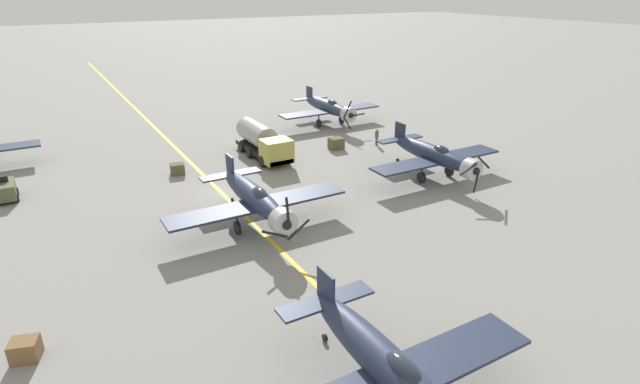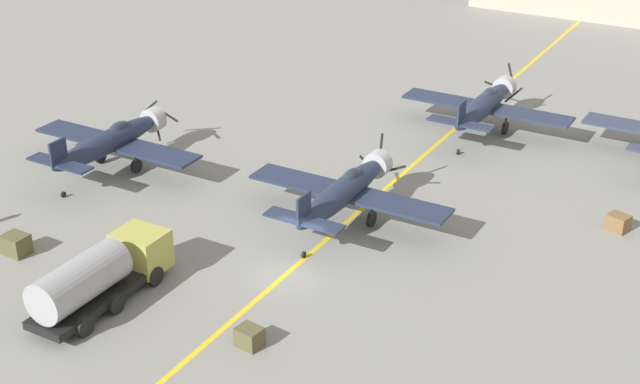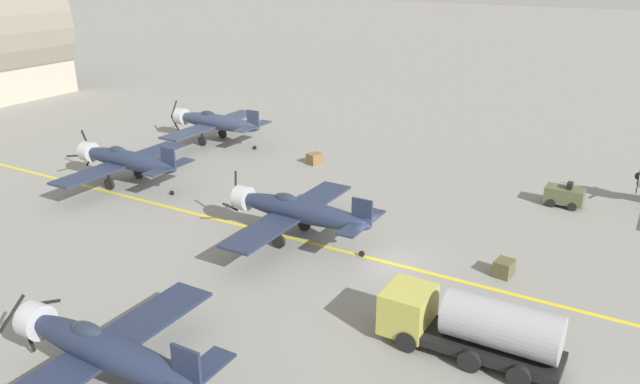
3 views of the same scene
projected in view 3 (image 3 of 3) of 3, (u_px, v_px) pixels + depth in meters
ground_plane at (383, 261)px, 36.31m from camera, size 400.00×400.00×0.00m
taxiway_stripe at (383, 261)px, 36.30m from camera, size 0.30×160.00×0.01m
airplane_mid_left at (102, 349)px, 24.82m from camera, size 12.00×9.98×3.65m
airplane_far_right at (214, 122)px, 58.53m from camera, size 12.00×9.98×3.65m
airplane_mid_center at (296, 210)px, 38.31m from camera, size 12.00×9.98×3.80m
airplane_far_center at (125, 160)px, 47.72m from camera, size 12.00×9.98×3.74m
fuel_tanker at (470, 325)px, 27.38m from camera, size 2.68×8.00×2.98m
tow_tractor at (564, 195)px, 44.06m from camera, size 1.57×2.60×1.79m
supply_crate_by_tanker at (504, 268)px, 34.55m from camera, size 1.22×1.05×0.93m
supply_crate_mid_lane at (314, 159)px, 52.98m from camera, size 1.35×1.23×0.94m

